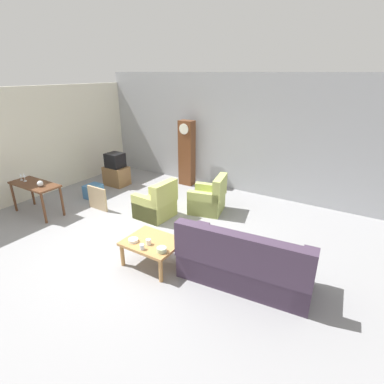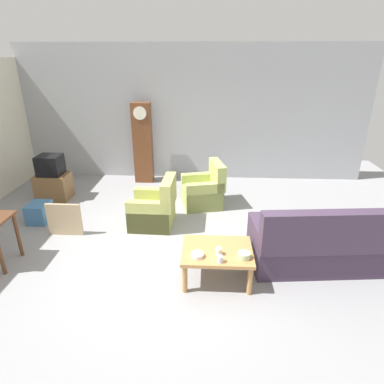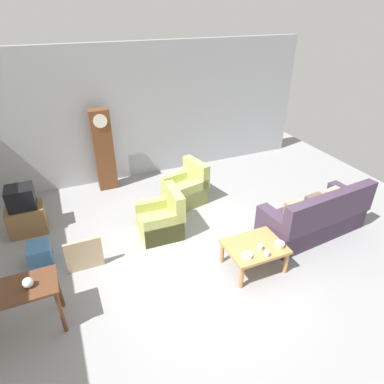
% 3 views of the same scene
% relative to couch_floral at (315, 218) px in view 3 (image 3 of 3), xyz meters
% --- Properties ---
extents(ground_plane, '(10.40, 10.40, 0.00)m').
position_rel_couch_floral_xyz_m(ground_plane, '(-2.12, 0.26, -0.36)').
color(ground_plane, gray).
extents(garage_door_wall, '(8.40, 0.16, 3.20)m').
position_rel_couch_floral_xyz_m(garage_door_wall, '(-2.12, 3.86, 1.24)').
color(garage_door_wall, '#9EA0A5').
rests_on(garage_door_wall, ground_plane).
extents(couch_floral, '(2.17, 1.07, 1.04)m').
position_rel_couch_floral_xyz_m(couch_floral, '(0.00, 0.00, 0.00)').
color(couch_floral, '#423347').
rests_on(couch_floral, ground_plane).
extents(armchair_olive_near, '(0.82, 0.79, 0.92)m').
position_rel_couch_floral_xyz_m(armchair_olive_near, '(-2.69, 1.15, -0.05)').
color(armchair_olive_near, tan).
rests_on(armchair_olive_near, ground_plane).
extents(armchair_olive_far, '(0.94, 0.92, 0.92)m').
position_rel_couch_floral_xyz_m(armchair_olive_far, '(-1.80, 2.08, -0.05)').
color(armchair_olive_far, '#AFBB63').
rests_on(armchair_olive_far, ground_plane).
extents(coffee_table_wood, '(0.96, 0.76, 0.46)m').
position_rel_couch_floral_xyz_m(coffee_table_wood, '(-1.58, -0.36, 0.04)').
color(coffee_table_wood, '#B27F47').
rests_on(coffee_table_wood, ground_plane).
extents(console_table_dark, '(1.30, 0.56, 0.77)m').
position_rel_couch_floral_xyz_m(console_table_dark, '(-5.23, -0.20, 0.30)').
color(console_table_dark, '#56331E').
rests_on(console_table_dark, ground_plane).
extents(grandfather_clock, '(0.44, 0.30, 1.92)m').
position_rel_couch_floral_xyz_m(grandfather_clock, '(-3.30, 3.43, 0.61)').
color(grandfather_clock, brown).
rests_on(grandfather_clock, ground_plane).
extents(tv_stand_cabinet, '(0.68, 0.52, 0.56)m').
position_rel_couch_floral_xyz_m(tv_stand_cabinet, '(-5.07, 2.25, -0.08)').
color(tv_stand_cabinet, brown).
rests_on(tv_stand_cabinet, ground_plane).
extents(tv_crt, '(0.48, 0.44, 0.42)m').
position_rel_couch_floral_xyz_m(tv_crt, '(-5.07, 2.25, 0.41)').
color(tv_crt, black).
rests_on(tv_crt, tv_stand_cabinet).
extents(framed_picture_leaning, '(0.60, 0.05, 0.59)m').
position_rel_couch_floral_xyz_m(framed_picture_leaning, '(-4.19, 0.71, -0.06)').
color(framed_picture_leaning, tan).
rests_on(framed_picture_leaning, ground_plane).
extents(storage_box_blue, '(0.37, 0.44, 0.36)m').
position_rel_couch_floral_xyz_m(storage_box_blue, '(-4.89, 1.18, -0.17)').
color(storage_box_blue, teal).
rests_on(storage_box_blue, ground_plane).
extents(glass_dome_cloche, '(0.14, 0.14, 0.14)m').
position_rel_couch_floral_xyz_m(glass_dome_cloche, '(-4.93, -0.23, 0.48)').
color(glass_dome_cloche, silver).
rests_on(glass_dome_cloche, console_table_dark).
extents(cup_white_porcelain, '(0.09, 0.09, 0.10)m').
position_rel_couch_floral_xyz_m(cup_white_porcelain, '(-1.56, -0.48, 0.15)').
color(cup_white_porcelain, white).
rests_on(cup_white_porcelain, coffee_table_wood).
extents(cup_blue_rimmed, '(0.08, 0.08, 0.09)m').
position_rel_couch_floral_xyz_m(cup_blue_rimmed, '(-1.55, -0.65, 0.15)').
color(cup_blue_rimmed, silver).
rests_on(cup_blue_rimmed, coffee_table_wood).
extents(bowl_white_stacked, '(0.17, 0.17, 0.05)m').
position_rel_couch_floral_xyz_m(bowl_white_stacked, '(-1.84, -0.55, 0.13)').
color(bowl_white_stacked, white).
rests_on(bowl_white_stacked, coffee_table_wood).
extents(bowl_shallow_green, '(0.17, 0.17, 0.08)m').
position_rel_couch_floral_xyz_m(bowl_shallow_green, '(-1.23, -0.54, 0.14)').
color(bowl_shallow_green, '#B2C69E').
rests_on(bowl_shallow_green, coffee_table_wood).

